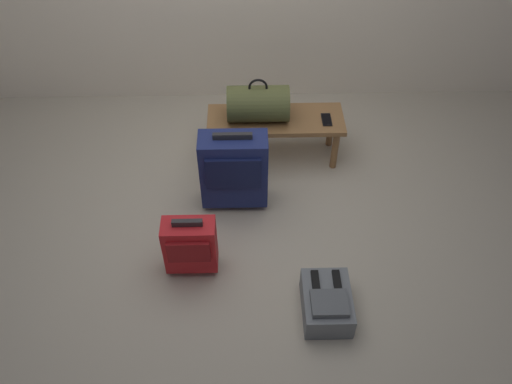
# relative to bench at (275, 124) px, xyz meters

# --- Properties ---
(ground_plane) EXTENTS (6.60, 6.60, 0.00)m
(ground_plane) POSITION_rel_bench_xyz_m (-0.29, -0.73, -0.31)
(ground_plane) COLOR #B2A893
(bench) EXTENTS (1.00, 0.36, 0.37)m
(bench) POSITION_rel_bench_xyz_m (0.00, 0.00, 0.00)
(bench) COLOR olive
(bench) RESTS_ON ground
(duffel_bag_olive) EXTENTS (0.44, 0.26, 0.34)m
(duffel_bag_olive) POSITION_rel_bench_xyz_m (-0.13, 0.00, 0.19)
(duffel_bag_olive) COLOR #51562D
(duffel_bag_olive) RESTS_ON bench
(cell_phone) EXTENTS (0.07, 0.14, 0.01)m
(cell_phone) POSITION_rel_bench_xyz_m (0.37, -0.03, 0.06)
(cell_phone) COLOR black
(cell_phone) RESTS_ON bench
(suitcase_upright_navy) EXTENTS (0.45, 0.23, 0.63)m
(suitcase_upright_navy) POSITION_rel_bench_xyz_m (-0.30, -0.49, 0.01)
(suitcase_upright_navy) COLOR navy
(suitcase_upright_navy) RESTS_ON ground
(suitcase_small_red) EXTENTS (0.32, 0.19, 0.46)m
(suitcase_small_red) POSITION_rel_bench_xyz_m (-0.57, -1.06, -0.08)
(suitcase_small_red) COLOR red
(suitcase_small_red) RESTS_ON ground
(backpack_grey) EXTENTS (0.28, 0.38, 0.21)m
(backpack_grey) POSITION_rel_bench_xyz_m (0.24, -1.39, -0.22)
(backpack_grey) COLOR slate
(backpack_grey) RESTS_ON ground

